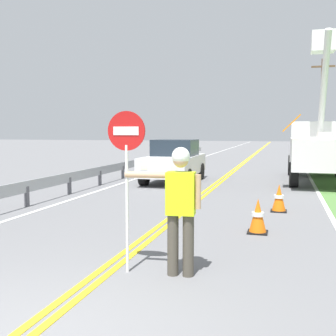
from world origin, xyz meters
TOP-DOWN VIEW (x-y plane):
  - centerline_yellow_left at (-0.09, 20.00)m, footprint 0.11×110.00m
  - centerline_yellow_right at (0.09, 20.00)m, footprint 0.11×110.00m
  - edge_line_right at (3.60, 20.00)m, footprint 0.12×110.00m
  - edge_line_left at (-3.60, 20.00)m, footprint 0.12×110.00m
  - flagger_worker at (1.08, 2.46)m, footprint 1.08×0.28m
  - stop_sign_paddle at (0.32, 2.39)m, footprint 0.56×0.04m
  - utility_bucket_truck at (3.87, 14.99)m, footprint 2.67×6.81m
  - oncoming_sedan_nearest at (-1.76, 12.74)m, footprint 1.95×4.12m
  - utility_pole_mid at (5.33, 32.44)m, footprint 1.80×0.28m
  - traffic_cone_lead at (2.00, 5.25)m, footprint 0.40×0.40m
  - traffic_cone_mid at (2.38, 7.64)m, footprint 0.40×0.40m
  - guardrail_left_shoulder at (-4.20, 14.46)m, footprint 0.10×32.00m

SIDE VIEW (x-z plane):
  - centerline_yellow_left at x=-0.09m, z-range 0.00..0.01m
  - centerline_yellow_right at x=0.09m, z-range 0.00..0.01m
  - edge_line_right at x=3.60m, z-range 0.00..0.01m
  - edge_line_left at x=-3.60m, z-range 0.00..0.01m
  - traffic_cone_lead at x=2.00m, z-range -0.01..0.69m
  - traffic_cone_mid at x=2.38m, z-range -0.01..0.69m
  - guardrail_left_shoulder at x=-4.20m, z-range 0.16..0.87m
  - oncoming_sedan_nearest at x=-1.76m, z-range -0.02..1.68m
  - flagger_worker at x=1.08m, z-range 0.13..1.96m
  - utility_bucket_truck at x=3.87m, z-range -1.57..4.43m
  - stop_sign_paddle at x=0.32m, z-range 0.54..2.87m
  - utility_pole_mid at x=5.33m, z-range 0.18..7.97m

